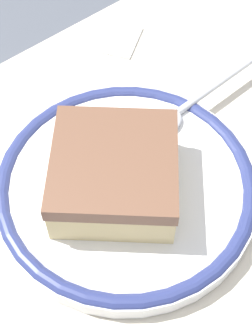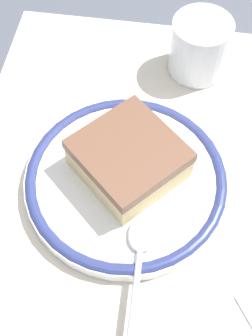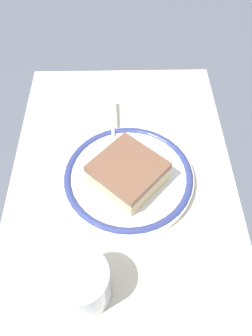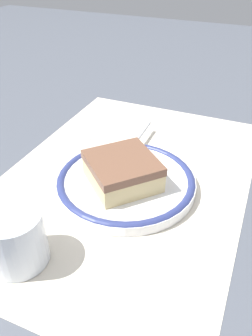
% 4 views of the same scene
% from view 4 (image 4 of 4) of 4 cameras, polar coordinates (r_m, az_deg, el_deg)
% --- Properties ---
extents(ground_plane, '(2.40, 2.40, 0.00)m').
position_cam_4_polar(ground_plane, '(0.56, -0.15, -1.78)').
color(ground_plane, '#4C515B').
extents(placemat, '(0.55, 0.38, 0.00)m').
position_cam_4_polar(placemat, '(0.56, -0.15, -1.72)').
color(placemat, beige).
rests_on(placemat, ground_plane).
extents(plate, '(0.22, 0.22, 0.02)m').
position_cam_4_polar(plate, '(0.53, -0.00, -2.28)').
color(plate, white).
rests_on(plate, placemat).
extents(cake_slice, '(0.14, 0.14, 0.04)m').
position_cam_4_polar(cake_slice, '(0.51, -0.62, -0.47)').
color(cake_slice, beige).
rests_on(cake_slice, plate).
extents(spoon, '(0.14, 0.03, 0.01)m').
position_cam_4_polar(spoon, '(0.60, 1.00, 3.65)').
color(spoon, silver).
rests_on(spoon, plate).
extents(cup, '(0.07, 0.07, 0.07)m').
position_cam_4_polar(cup, '(0.43, -17.93, -11.49)').
color(cup, silver).
rests_on(cup, placemat).
extents(sugar_packet, '(0.06, 0.05, 0.01)m').
position_cam_4_polar(sugar_packet, '(0.68, -7.45, 5.82)').
color(sugar_packet, white).
rests_on(sugar_packet, placemat).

